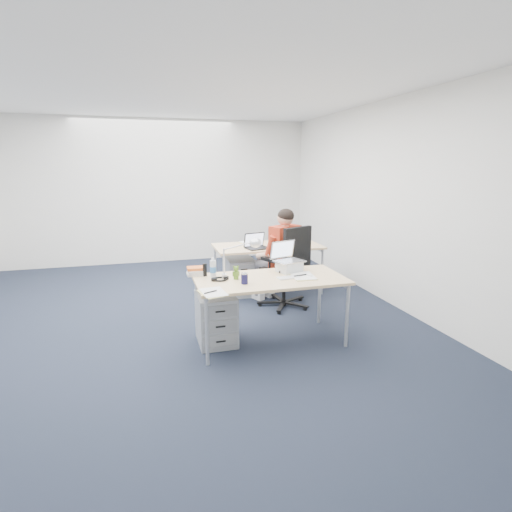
# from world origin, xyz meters

# --- Properties ---
(floor) EXTENTS (7.00, 7.00, 0.00)m
(floor) POSITION_xyz_m (0.00, 0.00, 0.00)
(floor) COLOR black
(floor) RESTS_ON ground
(room) EXTENTS (6.02, 7.02, 2.80)m
(room) POSITION_xyz_m (0.00, 0.00, 1.71)
(room) COLOR silver
(room) RESTS_ON ground
(desk_near) EXTENTS (1.60, 0.80, 0.73)m
(desk_near) POSITION_xyz_m (0.98, -0.73, 0.68)
(desk_near) COLOR #DEB780
(desk_near) RESTS_ON ground
(desk_far) EXTENTS (1.60, 0.80, 0.73)m
(desk_far) POSITION_xyz_m (1.49, 1.00, 0.68)
(desk_far) COLOR #DEB780
(desk_far) RESTS_ON ground
(office_chair) EXTENTS (0.94, 0.94, 1.14)m
(office_chair) POSITION_xyz_m (1.53, 0.28, 0.32)
(office_chair) COLOR black
(office_chair) RESTS_ON ground
(seated_person) EXTENTS (0.62, 0.80, 1.34)m
(seated_person) POSITION_xyz_m (1.47, 0.46, 0.68)
(seated_person) COLOR #A72E17
(seated_person) RESTS_ON ground
(drawer_pedestal_near) EXTENTS (0.40, 0.50, 0.55)m
(drawer_pedestal_near) POSITION_xyz_m (0.41, -0.59, 0.28)
(drawer_pedestal_near) COLOR #A7AAAC
(drawer_pedestal_near) RESTS_ON ground
(drawer_pedestal_far) EXTENTS (0.40, 0.50, 0.55)m
(drawer_pedestal_far) POSITION_xyz_m (1.05, 1.00, 0.28)
(drawer_pedestal_far) COLOR #A7AAAC
(drawer_pedestal_far) RESTS_ON ground
(silver_laptop) EXTENTS (0.38, 0.34, 0.34)m
(silver_laptop) POSITION_xyz_m (1.26, -0.54, 0.90)
(silver_laptop) COLOR silver
(silver_laptop) RESTS_ON desk_near
(wireless_keyboard) EXTENTS (0.28, 0.14, 0.01)m
(wireless_keyboard) POSITION_xyz_m (1.18, -0.78, 0.74)
(wireless_keyboard) COLOR white
(wireless_keyboard) RESTS_ON desk_near
(computer_mouse) EXTENTS (0.07, 0.09, 0.03)m
(computer_mouse) POSITION_xyz_m (1.41, -0.79, 0.74)
(computer_mouse) COLOR white
(computer_mouse) RESTS_ON desk_near
(headphones) EXTENTS (0.23, 0.20, 0.03)m
(headphones) POSITION_xyz_m (0.44, -0.66, 0.75)
(headphones) COLOR black
(headphones) RESTS_ON desk_near
(can_koozie) EXTENTS (0.08, 0.08, 0.11)m
(can_koozie) POSITION_xyz_m (0.66, -0.86, 0.79)
(can_koozie) COLOR #14133C
(can_koozie) RESTS_ON desk_near
(water_bottle) EXTENTS (0.09, 0.09, 0.21)m
(water_bottle) POSITION_xyz_m (0.39, -0.53, 0.84)
(water_bottle) COLOR silver
(water_bottle) RESTS_ON desk_near
(bear_figurine) EXTENTS (0.09, 0.08, 0.15)m
(bear_figurine) POSITION_xyz_m (0.62, -0.67, 0.80)
(bear_figurine) COLOR #37691C
(bear_figurine) RESTS_ON desk_near
(book_stack) EXTENTS (0.24, 0.22, 0.09)m
(book_stack) POSITION_xyz_m (0.23, -0.39, 0.77)
(book_stack) COLOR silver
(book_stack) RESTS_ON desk_near
(cordless_phone) EXTENTS (0.04, 0.04, 0.14)m
(cordless_phone) POSITION_xyz_m (0.31, -0.47, 0.80)
(cordless_phone) COLOR black
(cordless_phone) RESTS_ON desk_near
(papers_left) EXTENTS (0.26, 0.33, 0.01)m
(papers_left) POSITION_xyz_m (0.29, -1.08, 0.74)
(papers_left) COLOR #D7CE7D
(papers_left) RESTS_ON desk_near
(papers_right) EXTENTS (0.26, 0.35, 0.01)m
(papers_right) POSITION_xyz_m (1.33, -0.77, 0.74)
(papers_right) COLOR #D7CE7D
(papers_right) RESTS_ON desk_near
(sunglasses) EXTENTS (0.10, 0.07, 0.02)m
(sunglasses) POSITION_xyz_m (1.18, -0.56, 0.74)
(sunglasses) COLOR black
(sunglasses) RESTS_ON desk_near
(desk_lamp) EXTENTS (0.40, 0.18, 0.44)m
(desk_lamp) POSITION_xyz_m (0.63, -0.62, 0.95)
(desk_lamp) COLOR silver
(desk_lamp) RESTS_ON desk_near
(dark_laptop) EXTENTS (0.39, 0.38, 0.24)m
(dark_laptop) POSITION_xyz_m (1.28, 0.79, 0.85)
(dark_laptop) COLOR black
(dark_laptop) RESTS_ON desk_far
(far_cup) EXTENTS (0.08, 0.08, 0.10)m
(far_cup) POSITION_xyz_m (1.73, 1.08, 0.78)
(far_cup) COLOR white
(far_cup) RESTS_ON desk_far
(far_papers) EXTENTS (0.29, 0.35, 0.01)m
(far_papers) POSITION_xyz_m (1.25, 1.23, 0.73)
(far_papers) COLOR white
(far_papers) RESTS_ON desk_far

